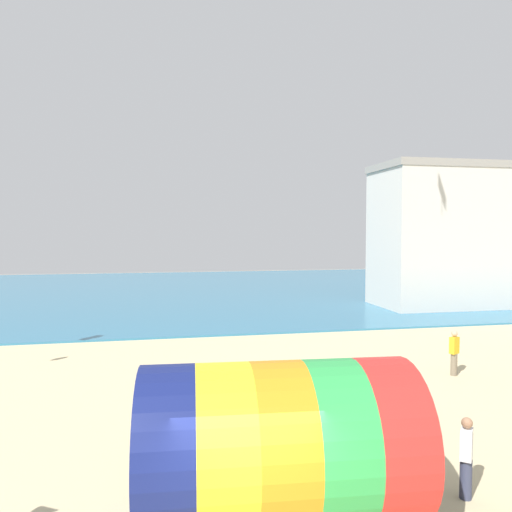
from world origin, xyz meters
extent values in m
cube|color=teal|center=(0.00, 38.52, 0.05)|extent=(120.00, 40.00, 0.10)
cylinder|color=navy|center=(-1.27, 2.15, 1.51)|extent=(1.21, 3.08, 3.02)
cylinder|color=yellow|center=(-0.26, 2.08, 1.51)|extent=(1.21, 3.08, 3.02)
cylinder|color=orange|center=(0.74, 2.01, 1.51)|extent=(1.21, 3.08, 3.02)
cylinder|color=green|center=(1.74, 1.94, 1.51)|extent=(1.21, 3.08, 3.02)
cylinder|color=red|center=(2.75, 1.88, 1.51)|extent=(1.21, 3.08, 3.02)
cylinder|color=black|center=(3.27, 1.84, 1.51)|extent=(0.25, 2.77, 2.77)
cylinder|color=#383D56|center=(4.70, 2.04, 0.41)|extent=(0.24, 0.24, 0.82)
cube|color=white|center=(4.70, 2.04, 1.13)|extent=(0.40, 0.42, 0.62)
sphere|color=#9E7051|center=(4.70, 2.04, 1.57)|extent=(0.22, 0.22, 0.22)
cylinder|color=#726651|center=(9.55, 9.91, 0.42)|extent=(0.24, 0.24, 0.84)
cube|color=yellow|center=(9.55, 9.91, 1.15)|extent=(0.42, 0.35, 0.63)
sphere|color=tan|center=(9.55, 9.91, 1.60)|extent=(0.23, 0.23, 0.23)
cube|color=beige|center=(20.51, 25.48, 4.84)|extent=(12.94, 5.55, 9.69)
cube|color=gray|center=(20.51, 25.48, 9.94)|extent=(13.20, 5.66, 0.50)
camera|label=1|loc=(-1.44, -6.83, 5.45)|focal=35.00mm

